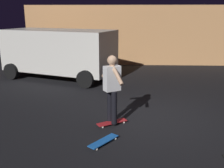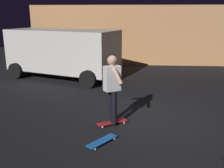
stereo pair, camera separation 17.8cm
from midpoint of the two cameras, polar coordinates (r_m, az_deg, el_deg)
ground_plane at (r=7.08m, az=9.56°, el=-7.27°), size 28.00×28.00×0.00m
low_building at (r=15.63m, az=9.01°, el=10.90°), size 13.00×3.54×3.09m
parked_van at (r=11.25m, az=-10.30°, el=7.22°), size 4.97×3.51×2.03m
skateboard_ridden at (r=6.55m, az=0.79°, el=-8.42°), size 0.77×0.57×0.07m
skateboard_spare at (r=5.67m, az=-1.26°, el=-12.40°), size 0.64×0.74×0.07m
skater at (r=6.22m, az=0.82°, el=-0.12°), size 0.58×0.89×1.67m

